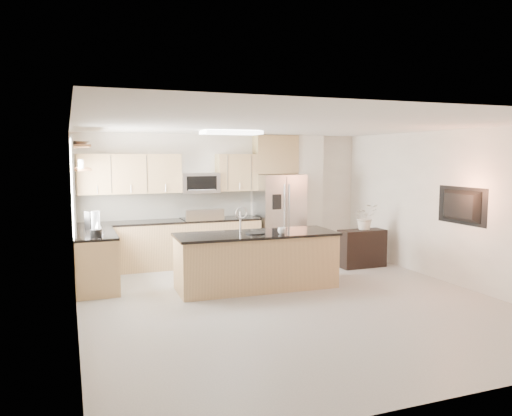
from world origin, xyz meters
name	(u,v)px	position (x,y,z in m)	size (l,w,h in m)	color
floor	(290,301)	(0.00, 0.00, 0.00)	(6.50, 6.50, 0.00)	#AEACA6
ceiling	(292,126)	(0.00, 0.00, 2.60)	(6.00, 6.50, 0.02)	white
wall_back	(225,198)	(0.00, 3.25, 1.30)	(6.00, 0.02, 2.60)	white
wall_front	(449,257)	(0.00, -3.25, 1.30)	(6.00, 0.02, 2.60)	white
wall_left	(74,225)	(-3.00, 0.00, 1.30)	(0.02, 6.50, 2.60)	white
wall_right	(453,207)	(3.00, 0.00, 1.30)	(0.02, 6.50, 2.60)	white
back_counter	(170,243)	(-1.23, 2.93, 0.47)	(3.55, 0.66, 1.44)	tan
left_counter	(95,260)	(-2.67, 1.85, 0.46)	(0.66, 1.50, 0.92)	tan
range	(202,241)	(-0.60, 2.92, 0.47)	(0.76, 0.64, 1.14)	black
upper_cabinets	(164,173)	(-1.30, 3.09, 1.83)	(3.50, 0.33, 0.75)	tan
microwave	(199,183)	(-0.60, 3.04, 1.63)	(0.76, 0.40, 0.40)	#BCBCBE
refrigerator	(279,217)	(1.06, 2.87, 0.89)	(0.92, 0.78, 1.78)	#BCBCBE
partition_column	(307,196)	(1.82, 3.10, 1.30)	(0.60, 0.30, 2.60)	white
window	(73,188)	(-2.98, 1.85, 1.65)	(0.04, 1.15, 1.65)	white
shelf_lower	(81,169)	(-2.85, 1.95, 1.95)	(0.30, 1.20, 0.04)	olive
shelf_upper	(80,146)	(-2.85, 1.95, 2.32)	(0.30, 1.20, 0.04)	olive
ceiling_fixture	(231,133)	(-0.40, 1.60, 2.56)	(1.00, 0.50, 0.06)	white
island	(256,260)	(-0.21, 0.89, 0.46)	(2.67, 1.04, 1.34)	tan
credenza	(362,248)	(2.28, 1.63, 0.36)	(0.91, 0.38, 0.73)	black
cup	(282,231)	(0.13, 0.63, 0.97)	(0.13, 0.13, 0.11)	white
platter	(255,233)	(-0.24, 0.84, 0.92)	(0.32, 0.32, 0.02)	black
blender	(96,226)	(-2.67, 1.32, 1.10)	(0.17, 0.17, 0.40)	black
kettle	(98,227)	(-2.62, 1.61, 1.03)	(0.20, 0.20, 0.25)	#BCBCBE
coffee_maker	(92,220)	(-2.70, 2.28, 1.07)	(0.23, 0.25, 0.31)	black
bowl	(79,142)	(-2.85, 2.08, 2.38)	(0.38, 0.38, 0.09)	#BCBCBE
flower_vase	(365,210)	(2.35, 1.64, 1.11)	(0.69, 0.59, 0.76)	beige
television	(458,206)	(2.91, -0.20, 1.35)	(1.08, 0.14, 0.62)	black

